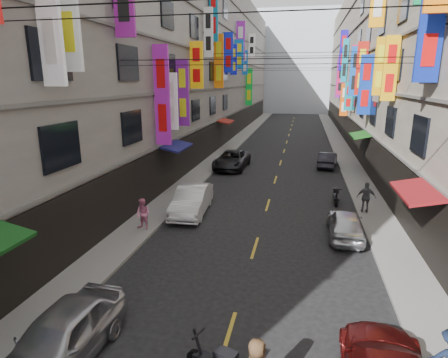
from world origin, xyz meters
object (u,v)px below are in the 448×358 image
at_px(car_left_far, 232,160).
at_px(pedestrian_rfar, 366,197).
at_px(car_left_mid, 192,200).
at_px(car_right_far, 328,160).
at_px(scooter_far_right, 336,196).
at_px(car_right_mid, 346,224).
at_px(car_left_near, 60,339).
at_px(pedestrian_lfar, 143,214).

bearing_deg(car_left_far, pedestrian_rfar, -43.52).
height_order(car_left_mid, car_right_far, car_left_mid).
bearing_deg(scooter_far_right, car_right_mid, 90.70).
distance_m(car_left_near, pedestrian_lfar, 8.90).
height_order(scooter_far_right, car_left_far, car_left_far).
bearing_deg(scooter_far_right, pedestrian_lfar, 34.16).
relative_size(car_left_mid, car_right_mid, 1.20).
relative_size(scooter_far_right, pedestrian_lfar, 1.17).
bearing_deg(car_right_far, car_right_mid, 97.66).
xyz_separation_m(car_right_mid, pedestrian_rfar, (1.40, 3.47, 0.31)).
height_order(car_right_far, pedestrian_lfar, pedestrian_lfar).
distance_m(car_right_far, pedestrian_rfar, 11.66).
relative_size(car_left_near, car_left_mid, 0.95).
bearing_deg(car_left_mid, scooter_far_right, 19.52).
bearing_deg(pedestrian_lfar, scooter_far_right, 50.66).
distance_m(car_left_far, pedestrian_rfar, 13.25).
bearing_deg(car_left_far, car_right_mid, -56.61).
bearing_deg(scooter_far_right, car_left_mid, 23.73).
relative_size(car_left_far, car_right_mid, 1.36).
distance_m(scooter_far_right, car_left_near, 17.14).
xyz_separation_m(car_left_near, car_right_mid, (8.00, 10.07, -0.10)).
distance_m(car_left_near, car_right_mid, 12.86).
distance_m(scooter_far_right, pedestrian_rfar, 2.26).
xyz_separation_m(scooter_far_right, pedestrian_lfar, (-9.53, -6.43, 0.45)).
distance_m(car_left_far, pedestrian_lfar, 14.33).
bearing_deg(scooter_far_right, car_left_near, 62.52).
bearing_deg(car_right_mid, pedestrian_rfar, -111.27).
height_order(scooter_far_right, car_left_mid, car_left_mid).
height_order(scooter_far_right, pedestrian_lfar, pedestrian_lfar).
relative_size(pedestrian_lfar, pedestrian_rfar, 0.90).
distance_m(car_right_mid, pedestrian_lfar, 9.67).
bearing_deg(scooter_far_right, pedestrian_rfar, 131.43).
bearing_deg(car_left_far, car_left_mid, -88.60).
height_order(car_left_near, pedestrian_rfar, pedestrian_rfar).
bearing_deg(car_left_far, pedestrian_lfar, -94.78).
relative_size(car_right_mid, pedestrian_rfar, 2.28).
relative_size(car_left_near, car_right_mid, 1.14).
height_order(car_right_far, pedestrian_rfar, pedestrian_rfar).
bearing_deg(pedestrian_lfar, pedestrian_rfar, 40.17).
xyz_separation_m(car_left_near, pedestrian_lfar, (-1.58, 8.76, 0.13)).
bearing_deg(pedestrian_lfar, car_left_near, -63.15).
xyz_separation_m(car_right_far, pedestrian_lfar, (-9.58, -16.34, 0.24)).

